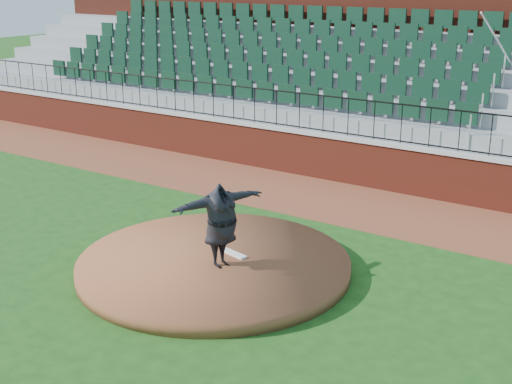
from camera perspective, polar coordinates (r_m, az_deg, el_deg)
ground at (r=13.17m, az=-3.69°, el=-7.05°), size 90.00×90.00×0.00m
warning_track at (r=17.44m, az=7.20°, el=-0.80°), size 34.00×3.20×0.01m
field_wall at (r=18.65m, az=9.52°, el=2.23°), size 34.00×0.35×1.20m
wall_cap at (r=18.49m, az=9.63°, el=4.17°), size 34.00×0.45×0.10m
wall_railing at (r=18.37m, az=9.72°, el=5.84°), size 34.00×0.05×1.00m
seating_stands at (r=20.76m, az=12.98°, el=8.41°), size 34.00×5.10×4.60m
concourse_wall at (r=23.30m, az=15.64°, el=10.31°), size 34.00×0.50×5.50m
pitchers_mound at (r=13.41m, az=-3.48°, el=-6.00°), size 5.24×5.24×0.25m
pitching_rubber at (r=13.52m, az=-1.85°, el=-5.09°), size 0.63×0.28×0.04m
pitcher at (r=12.75m, az=-2.92°, el=-2.77°), size 1.15×2.04×1.61m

